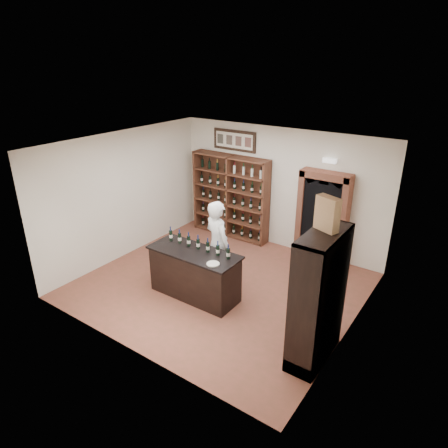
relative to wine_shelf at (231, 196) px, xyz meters
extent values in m
plane|color=brown|center=(1.30, -2.33, -1.10)|extent=(5.50, 5.50, 0.00)
plane|color=white|center=(1.30, -2.33, 1.90)|extent=(5.50, 5.50, 0.00)
cube|color=silver|center=(1.30, 0.17, 0.40)|extent=(5.50, 0.04, 3.00)
cube|color=silver|center=(-1.45, -2.33, 0.40)|extent=(0.04, 5.00, 3.00)
cube|color=silver|center=(4.05, -2.33, 0.40)|extent=(0.04, 5.00, 3.00)
cube|color=brown|center=(0.00, 0.14, 0.00)|extent=(2.20, 0.02, 2.20)
cube|color=brown|center=(-1.07, -0.04, 0.00)|extent=(0.06, 0.38, 2.20)
cube|color=brown|center=(1.07, -0.04, 0.00)|extent=(0.06, 0.38, 2.20)
cube|color=brown|center=(0.00, -0.04, 0.00)|extent=(0.04, 0.38, 2.20)
cube|color=brown|center=(0.00, -0.04, -1.06)|extent=(2.18, 0.38, 0.04)
cube|color=brown|center=(0.00, -0.04, -0.64)|extent=(2.18, 0.38, 0.04)
cube|color=brown|center=(0.00, -0.04, -0.21)|extent=(2.18, 0.38, 0.03)
cube|color=brown|center=(0.00, -0.04, 0.21)|extent=(2.18, 0.38, 0.04)
cube|color=brown|center=(0.00, -0.04, 0.64)|extent=(2.18, 0.38, 0.04)
cube|color=brown|center=(0.00, -0.04, 1.06)|extent=(2.18, 0.38, 0.04)
cube|color=black|center=(0.00, 0.14, 1.45)|extent=(1.25, 0.04, 0.52)
cube|color=black|center=(2.55, 0.00, -0.04)|extent=(0.97, 0.29, 2.05)
cube|color=#B06044|center=(2.04, -0.02, -0.02)|extent=(0.14, 0.35, 2.15)
cube|color=#B06044|center=(3.06, -0.02, -0.02)|extent=(0.14, 0.35, 2.15)
cube|color=#B06044|center=(2.55, -0.02, 0.99)|extent=(1.15, 0.35, 0.16)
cube|color=white|center=(2.55, 0.09, 1.30)|extent=(0.30, 0.10, 0.10)
cube|color=black|center=(1.10, -2.93, -0.63)|extent=(1.80, 0.70, 0.94)
cube|color=black|center=(1.10, -2.93, -0.12)|extent=(1.88, 0.78, 0.04)
cylinder|color=black|center=(0.38, -2.80, 0.01)|extent=(0.07, 0.07, 0.21)
cylinder|color=beige|center=(0.38, -2.80, -0.01)|extent=(0.07, 0.07, 0.07)
cylinder|color=navy|center=(0.38, -2.80, 0.16)|extent=(0.03, 0.03, 0.09)
cylinder|color=black|center=(0.62, -2.80, 0.01)|extent=(0.07, 0.07, 0.21)
cylinder|color=beige|center=(0.62, -2.80, -0.01)|extent=(0.07, 0.07, 0.07)
cylinder|color=navy|center=(0.62, -2.80, 0.16)|extent=(0.03, 0.03, 0.09)
cylinder|color=black|center=(0.86, -2.80, 0.01)|extent=(0.07, 0.07, 0.21)
cylinder|color=beige|center=(0.86, -2.80, -0.01)|extent=(0.07, 0.07, 0.07)
cylinder|color=navy|center=(0.86, -2.80, 0.16)|extent=(0.03, 0.03, 0.09)
cylinder|color=black|center=(1.10, -2.80, 0.01)|extent=(0.07, 0.07, 0.21)
cylinder|color=beige|center=(1.10, -2.80, -0.01)|extent=(0.07, 0.07, 0.07)
cylinder|color=navy|center=(1.10, -2.80, 0.16)|extent=(0.03, 0.03, 0.09)
cylinder|color=black|center=(1.34, -2.80, 0.01)|extent=(0.07, 0.07, 0.21)
cylinder|color=beige|center=(1.34, -2.80, -0.01)|extent=(0.07, 0.07, 0.07)
cylinder|color=navy|center=(1.34, -2.80, 0.16)|extent=(0.03, 0.03, 0.09)
cylinder|color=black|center=(1.58, -2.80, 0.01)|extent=(0.07, 0.07, 0.21)
cylinder|color=beige|center=(1.58, -2.80, -0.01)|extent=(0.07, 0.07, 0.07)
cylinder|color=navy|center=(1.58, -2.80, 0.16)|extent=(0.03, 0.03, 0.09)
cylinder|color=black|center=(1.82, -2.80, 0.01)|extent=(0.07, 0.07, 0.21)
cylinder|color=beige|center=(1.82, -2.80, -0.01)|extent=(0.07, 0.07, 0.07)
cylinder|color=navy|center=(1.82, -2.80, 0.16)|extent=(0.03, 0.03, 0.09)
cube|color=black|center=(4.02, -3.23, 0.00)|extent=(0.02, 1.20, 2.20)
cube|color=black|center=(3.79, -3.81, 0.00)|extent=(0.48, 0.04, 2.20)
cube|color=black|center=(3.79, -2.65, 0.00)|extent=(0.48, 0.04, 2.20)
cube|color=black|center=(3.79, -3.23, 1.08)|extent=(0.48, 1.20, 0.04)
cube|color=black|center=(3.79, -3.23, -0.98)|extent=(0.48, 1.20, 0.24)
cube|color=black|center=(3.79, -3.23, -0.75)|extent=(0.48, 1.16, 0.03)
cube|color=black|center=(3.79, -3.23, -0.20)|extent=(0.48, 1.16, 0.03)
cube|color=black|center=(3.79, -3.23, 0.35)|extent=(0.48, 1.16, 0.03)
imported|color=silver|center=(1.24, -2.33, -0.15)|extent=(0.80, 0.66, 1.89)
cylinder|color=beige|center=(1.72, -3.14, -0.09)|extent=(0.24, 0.24, 0.02)
cube|color=tan|center=(3.75, -3.13, 1.35)|extent=(0.39, 0.27, 0.51)
camera|label=1|loc=(5.57, -8.31, 3.44)|focal=32.00mm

